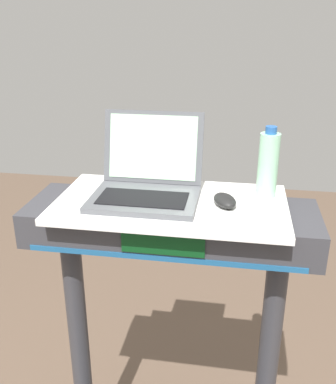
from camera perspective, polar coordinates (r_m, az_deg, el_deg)
name	(u,v)px	position (r m, az deg, el deg)	size (l,w,h in m)	color
desk_board	(171,204)	(1.35, 0.35, -1.58)	(0.70, 0.38, 0.02)	white
laptop	(147,181)	(1.37, -2.71, 1.41)	(0.32, 0.30, 0.25)	#515459
computer_mouse	(225,200)	(1.32, 7.37, -1.09)	(0.06, 0.10, 0.03)	black
water_bottle	(268,164)	(1.39, 12.84, 3.53)	(0.06, 0.06, 0.22)	#9EDBB2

